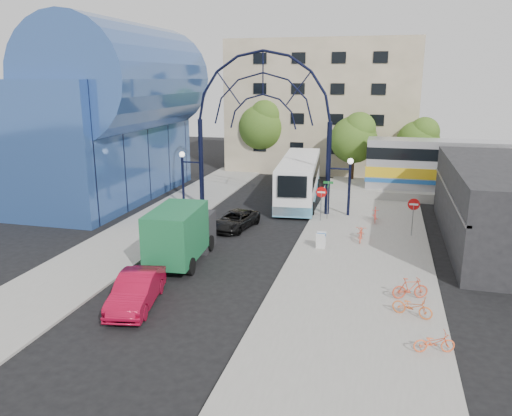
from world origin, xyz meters
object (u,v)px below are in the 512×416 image
(stop_sign, at_px, (321,195))
(green_truck, at_px, (182,233))
(bike_near_a, at_px, (361,233))
(bike_far_a, at_px, (412,306))
(tree_north_a, at_px, (355,137))
(street_name_sign, at_px, (328,192))
(do_not_enter_sign, at_px, (413,208))
(black_suv, at_px, (235,220))
(red_sedan, at_px, (136,290))
(tree_north_c, at_px, (419,140))
(gateway_arch, at_px, (263,99))
(bike_far_b, at_px, (410,288))
(bike_near_b, at_px, (375,215))
(city_bus, at_px, (299,179))
(sandwich_board, at_px, (321,239))
(tree_north_b, at_px, (263,124))
(bike_far_c, at_px, (434,342))

(stop_sign, relative_size, green_truck, 0.38)
(bike_near_a, relative_size, bike_far_a, 1.09)
(tree_north_a, bearing_deg, street_name_sign, -93.96)
(do_not_enter_sign, bearing_deg, bike_far_a, -92.10)
(black_suv, distance_m, red_sedan, 12.70)
(red_sedan, bearing_deg, stop_sign, 57.18)
(tree_north_c, bearing_deg, gateway_arch, -131.04)
(stop_sign, xyz_separation_m, red_sedan, (-6.31, -15.73, -1.22))
(bike_near_a, xyz_separation_m, bike_far_a, (2.71, -10.05, -0.04))
(black_suv, height_order, bike_far_b, black_suv)
(green_truck, bearing_deg, do_not_enter_sign, 26.52)
(red_sedan, bearing_deg, bike_near_b, 47.45)
(tree_north_a, distance_m, bike_far_a, 28.42)
(city_bus, bearing_deg, bike_far_b, -70.53)
(tree_north_a, relative_size, bike_near_a, 3.69)
(sandwich_board, distance_m, black_suv, 6.95)
(tree_north_b, relative_size, bike_far_c, 5.13)
(gateway_arch, xyz_separation_m, tree_north_b, (-3.88, 15.93, -3.29))
(street_name_sign, relative_size, bike_far_b, 1.65)
(bike_near_a, distance_m, bike_far_a, 10.41)
(bike_far_a, bearing_deg, green_truck, 89.33)
(tree_north_a, bearing_deg, bike_far_b, -80.34)
(bike_far_c, bearing_deg, city_bus, 6.74)
(city_bus, bearing_deg, do_not_enter_sign, -48.12)
(stop_sign, relative_size, tree_north_a, 0.36)
(gateway_arch, xyz_separation_m, tree_north_a, (6.12, 11.93, -3.95))
(bike_far_b, relative_size, bike_far_c, 1.09)
(street_name_sign, distance_m, red_sedan, 17.71)
(street_name_sign, relative_size, red_sedan, 0.60)
(street_name_sign, xyz_separation_m, city_bus, (-3.06, 5.62, -0.27))
(do_not_enter_sign, distance_m, bike_near_a, 3.87)
(street_name_sign, xyz_separation_m, tree_north_a, (0.92, 13.33, 2.48))
(gateway_arch, height_order, red_sedan, gateway_arch)
(red_sedan, xyz_separation_m, bike_near_b, (10.10, 16.44, -0.14))
(do_not_enter_sign, bearing_deg, street_name_sign, 155.84)
(gateway_arch, distance_m, street_name_sign, 8.38)
(do_not_enter_sign, bearing_deg, gateway_arch, 160.01)
(bike_near_a, bearing_deg, red_sedan, -128.76)
(city_bus, bearing_deg, black_suv, -112.17)
(tree_north_a, xyz_separation_m, bike_far_a, (4.44, -27.78, -4.03))
(bike_far_b, bearing_deg, street_name_sign, 3.94)
(bike_near_a, distance_m, bike_far_b, 8.64)
(stop_sign, relative_size, red_sedan, 0.54)
(do_not_enter_sign, height_order, tree_north_a, tree_north_a)
(tree_north_a, xyz_separation_m, black_suv, (-6.81, -16.99, -3.99))
(gateway_arch, bearing_deg, bike_far_a, -56.32)
(gateway_arch, height_order, black_suv, gateway_arch)
(gateway_arch, relative_size, tree_north_b, 1.70)
(tree_north_c, relative_size, city_bus, 0.49)
(stop_sign, xyz_separation_m, city_bus, (-2.66, 6.23, -0.13))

